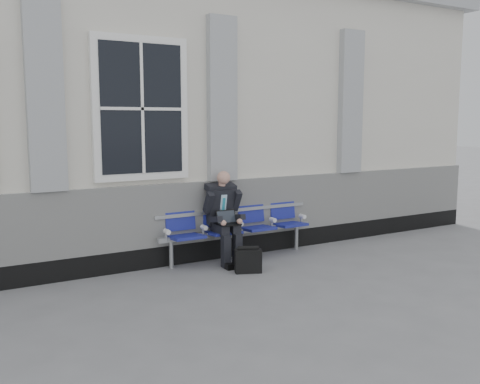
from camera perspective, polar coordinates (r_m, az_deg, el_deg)
ground at (r=6.36m, az=-8.49°, el=-11.65°), size 70.00×70.00×0.00m
station_building at (r=9.32m, az=-16.95°, el=8.11°), size 14.40×4.40×4.49m
bench at (r=8.13m, az=-0.30°, el=-3.28°), size 2.60×0.47×0.91m
businessman at (r=7.84m, az=-1.76°, el=-2.26°), size 0.55×0.73×1.37m
briefcase at (r=7.44m, az=0.88°, el=-7.30°), size 0.40×0.28×0.38m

